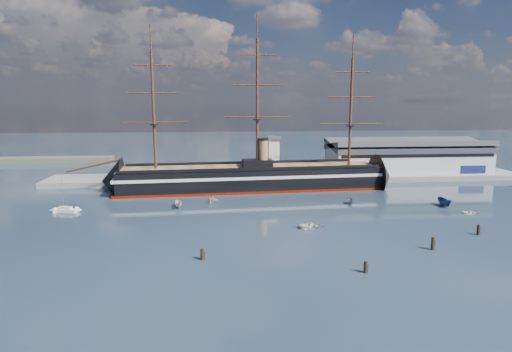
{
  "coord_description": "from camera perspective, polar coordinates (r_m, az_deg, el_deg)",
  "views": [
    {
      "loc": [
        -18.29,
        -83.28,
        29.9
      ],
      "look_at": [
        -7.08,
        35.0,
        9.0
      ],
      "focal_mm": 30.0,
      "sensor_mm": 36.0,
      "label": 1
    }
  ],
  "objects": [
    {
      "name": "motorboat_f",
      "position": [
        134.89,
        23.81,
        -3.7
      ],
      "size": [
        7.16,
        2.73,
        2.85
      ],
      "primitive_type": "imported",
      "rotation": [
        0.0,
        0.0,
        0.02
      ],
      "color": "navy",
      "rests_on": "ground"
    },
    {
      "name": "quay_tower",
      "position": [
        159.01,
        2.33,
        2.69
      ],
      "size": [
        5.0,
        5.0,
        15.0
      ],
      "color": "silver",
      "rests_on": "ground"
    },
    {
      "name": "warship",
      "position": [
        145.96,
        -1.29,
        -0.23
      ],
      "size": [
        113.38,
        22.1,
        53.94
      ],
      "rotation": [
        0.0,
        0.0,
        0.07
      ],
      "color": "black",
      "rests_on": "ground"
    },
    {
      "name": "ground",
      "position": [
        128.17,
        2.95,
        -3.53
      ],
      "size": [
        600.0,
        600.0,
        0.0
      ],
      "primitive_type": "plane",
      "color": "#172330",
      "rests_on": "ground"
    },
    {
      "name": "motorboat_c",
      "position": [
        128.84,
        12.51,
        -3.68
      ],
      "size": [
        5.15,
        2.66,
        1.96
      ],
      "primitive_type": "imported",
      "rotation": [
        0.0,
        0.0,
        -0.18
      ],
      "color": "slate",
      "rests_on": "ground"
    },
    {
      "name": "motorboat_a",
      "position": [
        123.75,
        -10.26,
        -4.17
      ],
      "size": [
        6.2,
        3.05,
        2.38
      ],
      "primitive_type": "imported",
      "rotation": [
        0.0,
        0.0,
        0.15
      ],
      "color": "silver",
      "rests_on": "ground"
    },
    {
      "name": "motorboat_b",
      "position": [
        103.4,
        7.46,
        -6.92
      ],
      "size": [
        1.74,
        3.82,
        1.74
      ],
      "primitive_type": "imported",
      "rotation": [
        0.0,
        0.0,
        1.5
      ],
      "color": "silver",
      "rests_on": "ground"
    },
    {
      "name": "quay",
      "position": [
        164.51,
        4.58,
        -0.53
      ],
      "size": [
        180.0,
        18.0,
        2.0
      ],
      "primitive_type": "cube",
      "color": "slate",
      "rests_on": "ground"
    },
    {
      "name": "piling_near_left",
      "position": [
        83.8,
        -7.18,
        -11.01
      ],
      "size": [
        0.64,
        0.64,
        2.89
      ],
      "primitive_type": "cylinder",
      "color": "black",
      "rests_on": "ground"
    },
    {
      "name": "piling_near_right",
      "position": [
        95.34,
        22.44,
        -9.08
      ],
      "size": [
        0.64,
        0.64,
        3.41
      ],
      "primitive_type": "cylinder",
      "color": "black",
      "rests_on": "ground"
    },
    {
      "name": "piling_far_right",
      "position": [
        109.8,
        27.47,
        -6.98
      ],
      "size": [
        0.64,
        0.64,
        3.16
      ],
      "primitive_type": "cylinder",
      "color": "black",
      "rests_on": "ground"
    },
    {
      "name": "motorboat_d",
      "position": [
        128.39,
        -5.7,
        -3.54
      ],
      "size": [
        6.55,
        6.09,
        2.29
      ],
      "primitive_type": "imported",
      "rotation": [
        0.0,
        0.0,
        0.69
      ],
      "color": "silver",
      "rests_on": "ground"
    },
    {
      "name": "sailboat",
      "position": [
        127.93,
        -24.07,
        -4.12
      ],
      "size": [
        6.85,
        3.78,
        10.52
      ],
      "rotation": [
        0.0,
        0.0,
        -0.3
      ],
      "color": "silver",
      "rests_on": "ground"
    },
    {
      "name": "motorboat_e",
      "position": [
        128.67,
        26.79,
        -4.56
      ],
      "size": [
        1.48,
        2.84,
        1.26
      ],
      "primitive_type": "imported",
      "rotation": [
        0.0,
        0.0,
        1.42
      ],
      "color": "white",
      "rests_on": "ground"
    },
    {
      "name": "piling_near_mid",
      "position": [
        79.7,
        14.35,
        -12.38
      ],
      "size": [
        0.64,
        0.64,
        2.84
      ],
      "primitive_type": "cylinder",
      "color": "black",
      "rests_on": "ground"
    },
    {
      "name": "warehouse",
      "position": [
        181.55,
        19.5,
        2.47
      ],
      "size": [
        63.0,
        21.0,
        11.6
      ],
      "color": "#B7BABC",
      "rests_on": "ground"
    }
  ]
}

